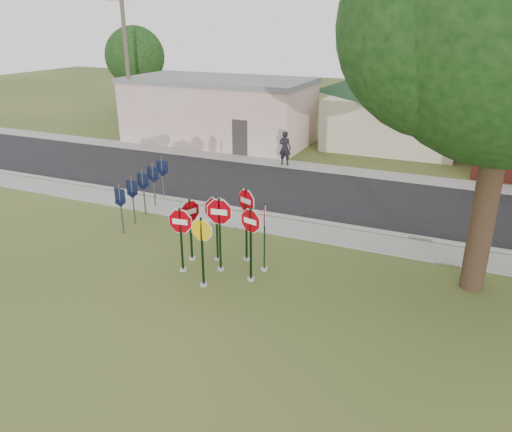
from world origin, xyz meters
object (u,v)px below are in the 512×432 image
at_px(stop_sign_yellow, 202,244).
at_px(utility_pole_near, 127,66).
at_px(stop_sign_left, 181,231).
at_px(stop_sign_center, 220,223).
at_px(pedestrian, 285,148).

height_order(stop_sign_yellow, utility_pole_near, utility_pole_near).
bearing_deg(stop_sign_yellow, stop_sign_left, 152.04).
height_order(stop_sign_yellow, stop_sign_left, stop_sign_yellow).
bearing_deg(stop_sign_center, pedestrian, 101.61).
bearing_deg(pedestrian, stop_sign_center, 102.50).
distance_m(stop_sign_center, stop_sign_left, 1.27).
relative_size(utility_pole_near, pedestrian, 4.93).
height_order(stop_sign_left, pedestrian, stop_sign_left).
xyz_separation_m(stop_sign_center, utility_pole_near, (-13.88, 13.88, 3.30)).
distance_m(stop_sign_center, utility_pole_near, 19.91).
relative_size(stop_sign_left, utility_pole_near, 0.24).
height_order(stop_sign_yellow, pedestrian, stop_sign_yellow).
bearing_deg(stop_sign_yellow, stop_sign_center, 90.18).
distance_m(utility_pole_near, pedestrian, 11.99).
bearing_deg(stop_sign_left, stop_sign_center, 26.35).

